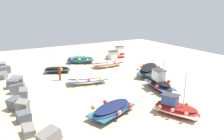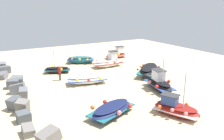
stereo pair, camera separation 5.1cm
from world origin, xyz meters
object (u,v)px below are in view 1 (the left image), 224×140
object	(u,v)px
fishing_boat_2	(108,62)
fishing_boat_3	(57,70)
fishing_boat_8	(149,70)
fishing_boat_1	(159,83)
fishing_boat_4	(117,54)
fishing_boat_5	(176,108)
fishing_boat_6	(112,110)
fishing_boat_0	(87,79)
fishing_boat_7	(80,60)
person_walking	(60,72)

from	to	relation	value
fishing_boat_2	fishing_boat_3	distance (m)	6.86
fishing_boat_2	fishing_boat_8	xyz separation A→B (m)	(-5.73, -2.28, -0.04)
fishing_boat_1	fishing_boat_4	distance (m)	14.47
fishing_boat_5	fishing_boat_3	bearing A→B (deg)	-7.56
fishing_boat_5	fishing_boat_6	xyz separation A→B (m)	(2.32, 4.19, -0.08)
fishing_boat_2	fishing_boat_8	distance (m)	6.17
fishing_boat_0	fishing_boat_8	xyz separation A→B (m)	(-0.89, -7.53, 0.14)
fishing_boat_5	fishing_boat_6	size ratio (longest dim) A/B	0.88
fishing_boat_1	fishing_boat_7	distance (m)	13.98
fishing_boat_1	fishing_boat_8	xyz separation A→B (m)	(4.28, -2.24, -0.07)
fishing_boat_6	fishing_boat_4	bearing A→B (deg)	-143.65
fishing_boat_0	fishing_boat_2	size ratio (longest dim) A/B	1.06
fishing_boat_0	fishing_boat_4	size ratio (longest dim) A/B	1.27
fishing_boat_0	fishing_boat_1	bearing A→B (deg)	149.87
fishing_boat_4	fishing_boat_1	bearing A→B (deg)	-105.15
fishing_boat_0	fishing_boat_3	world-z (taller)	fishing_boat_3
fishing_boat_8	person_walking	bearing A→B (deg)	121.76
fishing_boat_8	person_walking	size ratio (longest dim) A/B	2.90
fishing_boat_2	fishing_boat_1	bearing A→B (deg)	-90.63
fishing_boat_2	fishing_boat_7	world-z (taller)	fishing_boat_2
fishing_boat_1	fishing_boat_7	size ratio (longest dim) A/B	0.99
fishing_boat_2	fishing_boat_3	world-z (taller)	fishing_boat_3
fishing_boat_3	person_walking	xyz separation A→B (m)	(-2.92, 0.58, 0.56)
fishing_boat_0	person_walking	xyz separation A→B (m)	(2.47, 2.16, 0.52)
fishing_boat_0	fishing_boat_2	world-z (taller)	fishing_boat_2
fishing_boat_0	person_walking	bearing A→B (deg)	-34.63
fishing_boat_2	fishing_boat_5	size ratio (longest dim) A/B	1.11
person_walking	fishing_boat_6	bearing A→B (deg)	148.33
fishing_boat_3	fishing_boat_8	world-z (taller)	fishing_boat_3
fishing_boat_3	fishing_boat_5	xyz separation A→B (m)	(-15.21, -4.39, 0.10)
fishing_boat_1	fishing_boat_5	distance (m)	5.27
fishing_boat_6	fishing_boat_8	world-z (taller)	fishing_boat_8
fishing_boat_7	fishing_boat_4	bearing A→B (deg)	-148.81
fishing_boat_3	fishing_boat_5	world-z (taller)	fishing_boat_5
fishing_boat_0	fishing_boat_1	world-z (taller)	fishing_boat_1
fishing_boat_4	fishing_boat_7	size ratio (longest dim) A/B	0.85
fishing_boat_0	fishing_boat_1	distance (m)	7.41
fishing_boat_4	fishing_boat_0	bearing A→B (deg)	-135.91
fishing_boat_8	fishing_boat_0	bearing A→B (deg)	134.15
fishing_boat_1	person_walking	bearing A→B (deg)	55.72
fishing_boat_4	fishing_boat_8	xyz separation A→B (m)	(-9.70, 1.47, -0.00)
fishing_boat_1	fishing_boat_2	xyz separation A→B (m)	(10.02, 0.04, -0.02)
fishing_boat_7	person_walking	distance (m)	7.87
fishing_boat_6	fishing_boat_7	bearing A→B (deg)	-125.72
fishing_boat_6	fishing_boat_3	bearing A→B (deg)	-110.26
fishing_boat_2	fishing_boat_6	world-z (taller)	fishing_boat_2
fishing_boat_2	fishing_boat_5	bearing A→B (deg)	-100.36
fishing_boat_1	fishing_boat_5	bearing A→B (deg)	163.22
fishing_boat_5	fishing_boat_7	world-z (taller)	fishing_boat_5
fishing_boat_7	fishing_boat_8	xyz separation A→B (m)	(-9.47, -4.74, 0.09)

